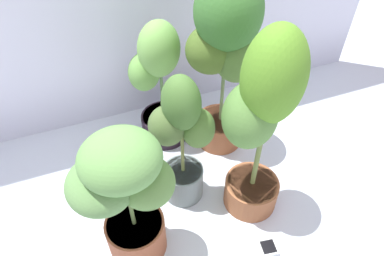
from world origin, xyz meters
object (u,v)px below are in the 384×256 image
object	(u,v)px
potted_plant_front_left	(125,192)
potted_plant_center	(182,140)
potted_plant_back_center	(159,85)
potted_plant_back_right	(226,50)
hygrometer_box	(268,248)
potted_plant_front_right	(261,118)

from	to	relation	value
potted_plant_front_left	potted_plant_center	bearing A→B (deg)	34.69
potted_plant_front_left	potted_plant_back_center	bearing A→B (deg)	63.35
potted_plant_back_right	hygrometer_box	bearing A→B (deg)	-96.39
hygrometer_box	potted_plant_front_right	bearing A→B (deg)	93.62
potted_plant_front_left	potted_plant_back_center	size ratio (longest dim) A/B	0.94
potted_plant_front_left	potted_plant_back_right	world-z (taller)	potted_plant_back_right
potted_plant_center	potted_plant_back_right	bearing A→B (deg)	40.51
potted_plant_front_left	hygrometer_box	bearing A→B (deg)	-22.64
potted_plant_front_left	potted_plant_back_center	xyz separation A→B (m)	(0.33, 0.67, -0.04)
potted_plant_back_right	potted_plant_front_right	size ratio (longest dim) A/B	1.03
potted_plant_back_right	potted_plant_center	world-z (taller)	potted_plant_back_right
potted_plant_back_center	potted_plant_back_right	bearing A→B (deg)	-27.35
potted_plant_center	hygrometer_box	distance (m)	0.65
potted_plant_back_right	potted_plant_back_center	bearing A→B (deg)	152.65
potted_plant_back_center	potted_plant_back_right	size ratio (longest dim) A/B	0.75
potted_plant_back_right	potted_plant_center	distance (m)	0.50
potted_plant_front_right	potted_plant_back_center	bearing A→B (deg)	112.47
potted_plant_back_center	hygrometer_box	world-z (taller)	potted_plant_back_center
potted_plant_back_center	hygrometer_box	distance (m)	1.00
potted_plant_back_center	potted_plant_back_right	distance (m)	0.43
potted_plant_center	potted_plant_front_right	bearing A→B (deg)	-30.56
potted_plant_front_right	hygrometer_box	xyz separation A→B (m)	(-0.03, -0.28, -0.57)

